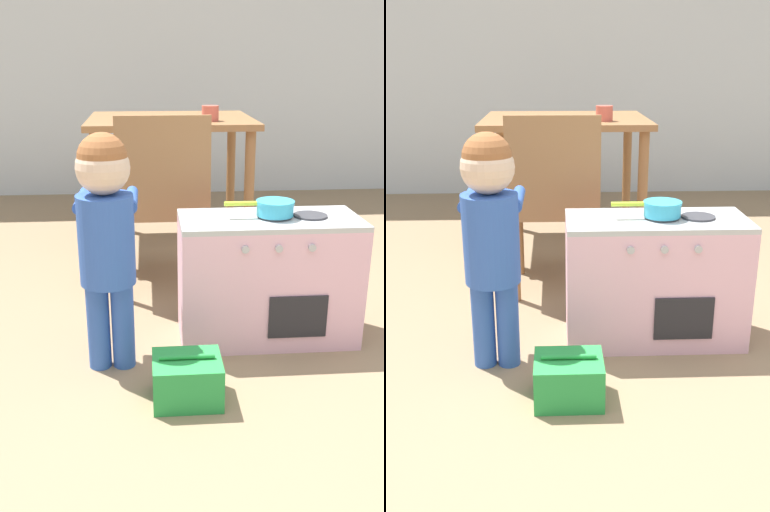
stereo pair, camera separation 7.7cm
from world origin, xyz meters
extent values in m
cube|color=silver|center=(0.00, 3.68, 1.30)|extent=(10.00, 0.06, 2.60)
cube|color=#EAB2C6|center=(0.13, 1.01, 0.24)|extent=(0.70, 0.33, 0.49)
cube|color=#B7BABC|center=(0.13, 1.01, 0.50)|extent=(0.70, 0.33, 0.02)
cylinder|color=#38383D|center=(0.15, 1.01, 0.51)|extent=(0.13, 0.13, 0.01)
cylinder|color=#38383D|center=(0.29, 1.01, 0.51)|extent=(0.13, 0.13, 0.01)
cube|color=black|center=(0.22, 0.85, 0.16)|extent=(0.22, 0.01, 0.17)
cylinder|color=#B2B2B7|center=(0.01, 0.84, 0.44)|extent=(0.03, 0.01, 0.03)
cylinder|color=#B2B2B7|center=(0.13, 0.84, 0.44)|extent=(0.03, 0.01, 0.03)
cylinder|color=#B2B2B7|center=(0.25, 0.84, 0.44)|extent=(0.03, 0.01, 0.03)
cylinder|color=#38B2D6|center=(0.15, 1.01, 0.54)|extent=(0.14, 0.14, 0.06)
cylinder|color=#38B2D6|center=(0.15, 1.01, 0.57)|extent=(0.15, 0.15, 0.01)
cylinder|color=#B7DB33|center=(0.01, 1.01, 0.56)|extent=(0.13, 0.02, 0.02)
cylinder|color=#335BB7|center=(-0.53, 0.82, 0.17)|extent=(0.08, 0.08, 0.33)
cylinder|color=#335BB7|center=(-0.44, 0.82, 0.17)|extent=(0.08, 0.08, 0.33)
cylinder|color=#335BB7|center=(-0.49, 0.82, 0.49)|extent=(0.20, 0.20, 0.32)
sphere|color=beige|center=(-0.49, 0.82, 0.74)|extent=(0.18, 0.18, 0.18)
sphere|color=#995B33|center=(-0.49, 0.82, 0.78)|extent=(0.17, 0.17, 0.17)
cylinder|color=#335BB7|center=(-0.57, 0.94, 0.60)|extent=(0.04, 0.25, 0.04)
cylinder|color=#335BB7|center=(-0.40, 0.94, 0.60)|extent=(0.04, 0.25, 0.04)
cube|color=green|center=(-0.22, 0.57, 0.08)|extent=(0.23, 0.19, 0.15)
cylinder|color=green|center=(-0.22, 0.57, 0.16)|extent=(0.18, 0.02, 0.02)
cube|color=olive|center=(-0.19, 2.31, 0.74)|extent=(0.95, 0.82, 0.03)
cylinder|color=olive|center=(-0.61, 1.96, 0.36)|extent=(0.06, 0.06, 0.72)
cylinder|color=olive|center=(0.22, 1.96, 0.36)|extent=(0.06, 0.06, 0.72)
cylinder|color=olive|center=(-0.61, 2.66, 0.36)|extent=(0.06, 0.06, 0.72)
cylinder|color=olive|center=(0.22, 2.66, 0.36)|extent=(0.06, 0.06, 0.72)
cube|color=olive|center=(-0.27, 1.58, 0.41)|extent=(0.42, 0.42, 0.03)
cube|color=olive|center=(-0.27, 1.39, 0.64)|extent=(0.42, 0.02, 0.44)
cylinder|color=olive|center=(-0.45, 1.40, 0.20)|extent=(0.04, 0.04, 0.39)
cylinder|color=olive|center=(-0.09, 1.40, 0.20)|extent=(0.04, 0.04, 0.39)
cylinder|color=olive|center=(-0.45, 1.76, 0.20)|extent=(0.04, 0.04, 0.39)
cylinder|color=olive|center=(-0.09, 1.76, 0.20)|extent=(0.04, 0.04, 0.39)
cylinder|color=#D15B4C|center=(0.02, 2.10, 0.80)|extent=(0.09, 0.09, 0.08)
camera|label=1|loc=(-0.34, -1.08, 1.09)|focal=40.00mm
camera|label=2|loc=(-0.26, -1.08, 1.09)|focal=40.00mm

